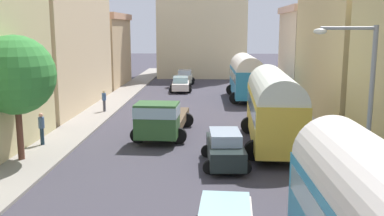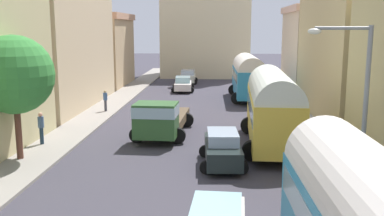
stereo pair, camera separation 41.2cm
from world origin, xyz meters
TOP-DOWN VIEW (x-y plane):
  - ground_plane at (0.00, 27.00)m, footprint 154.00×154.00m
  - sidewalk_left at (-7.25, 27.00)m, footprint 2.50×70.00m
  - sidewalk_right at (7.25, 27.00)m, footprint 2.50×70.00m
  - building_left_2 at (-10.84, 28.64)m, footprint 4.68×14.95m
  - building_left_3 at (-10.82, 41.79)m, footprint 5.11×9.70m
  - building_right_2 at (11.37, 25.52)m, footprint 5.74×13.63m
  - building_right_3 at (10.85, 37.32)m, footprint 5.16×9.42m
  - distant_church at (0.00, 52.05)m, footprint 11.32×7.63m
  - parked_bus_1 at (4.59, 17.46)m, footprint 3.50×9.00m
  - parked_bus_2 at (4.35, 33.24)m, footprint 3.38×8.13m
  - cargo_truck_0 at (-1.66, 18.92)m, footprint 3.40×7.18m
  - car_0 at (-1.88, 37.94)m, footprint 2.40×4.10m
  - car_1 at (-1.82, 44.21)m, footprint 2.29×3.62m
  - car_3 at (1.88, 13.96)m, footprint 2.31×4.19m
  - pedestrian_0 at (-7.90, 16.66)m, footprint 0.35×0.35m
  - pedestrian_2 at (-6.85, 26.23)m, footprint 0.38×0.38m
  - streetlamp_near at (6.20, 8.66)m, footprint 2.08×0.28m
  - roadside_tree_1 at (-7.90, 14.01)m, footprint 3.72×3.72m

SIDE VIEW (x-z plane):
  - ground_plane at x=0.00m, z-range 0.00..0.00m
  - sidewalk_left at x=-7.25m, z-range 0.00..0.14m
  - sidewalk_right at x=7.25m, z-range 0.00..0.14m
  - car_0 at x=-1.88m, z-range 0.00..1.50m
  - car_1 at x=-1.82m, z-range 0.00..1.59m
  - car_3 at x=1.88m, z-range 0.00..1.63m
  - pedestrian_2 at x=-6.85m, z-range 0.14..1.89m
  - pedestrian_0 at x=-7.90m, z-range 0.15..2.04m
  - cargo_truck_0 at x=-1.66m, z-range 0.02..2.36m
  - parked_bus_2 at x=4.35m, z-range 0.20..4.19m
  - parked_bus_1 at x=4.59m, z-range 0.22..4.33m
  - streetlamp_near at x=6.20m, z-range 0.68..7.14m
  - building_left_3 at x=-10.82m, z-range 0.03..7.94m
  - roadside_tree_1 at x=-7.90m, z-range 1.16..7.24m
  - building_right_3 at x=10.85m, z-range 0.03..8.45m
  - building_right_2 at x=11.37m, z-range 0.00..9.28m
  - building_left_2 at x=-10.84m, z-range 0.00..13.50m
  - distant_church at x=0.00m, z-range -2.91..17.60m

